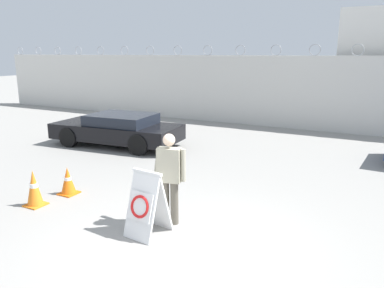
# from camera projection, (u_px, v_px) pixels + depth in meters

# --- Properties ---
(ground_plane) EXTENTS (90.00, 90.00, 0.00)m
(ground_plane) POSITION_uv_depth(u_px,v_px,m) (181.00, 246.00, 6.32)
(ground_plane) COLOR gray
(perimeter_wall) EXTENTS (36.00, 0.30, 3.52)m
(perimeter_wall) POSITION_uv_depth(u_px,v_px,m) (312.00, 93.00, 15.55)
(perimeter_wall) COLOR silver
(perimeter_wall) RESTS_ON ground_plane
(barricade_sign) EXTENTS (0.66, 0.78, 1.19)m
(barricade_sign) POSITION_uv_depth(u_px,v_px,m) (146.00, 203.00, 6.61)
(barricade_sign) COLOR white
(barricade_sign) RESTS_ON ground_plane
(security_guard) EXTENTS (0.67, 0.37, 1.75)m
(security_guard) POSITION_uv_depth(u_px,v_px,m) (170.00, 174.00, 6.96)
(security_guard) COLOR #514C42
(security_guard) RESTS_ON ground_plane
(traffic_cone_near) EXTENTS (0.39, 0.39, 0.79)m
(traffic_cone_near) POSITION_uv_depth(u_px,v_px,m) (34.00, 188.00, 7.92)
(traffic_cone_near) COLOR orange
(traffic_cone_near) RESTS_ON ground_plane
(traffic_cone_mid) EXTENTS (0.40, 0.40, 0.64)m
(traffic_cone_mid) POSITION_uv_depth(u_px,v_px,m) (68.00, 181.00, 8.60)
(traffic_cone_mid) COLOR orange
(traffic_cone_mid) RESTS_ON ground_plane
(parked_car_front_coupe) EXTENTS (4.62, 2.23, 1.12)m
(parked_car_front_coupe) POSITION_uv_depth(u_px,v_px,m) (118.00, 129.00, 13.07)
(parked_car_front_coupe) COLOR black
(parked_car_front_coupe) RESTS_ON ground_plane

